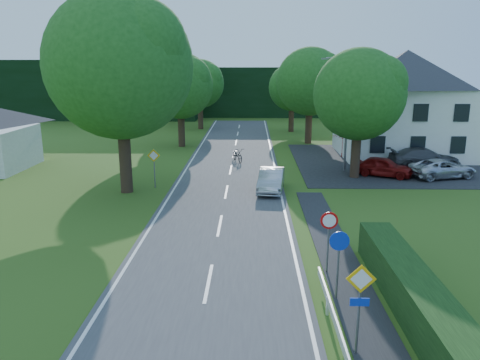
{
  "coord_description": "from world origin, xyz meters",
  "views": [
    {
      "loc": [
        1.47,
        -3.04,
        7.53
      ],
      "look_at": [
        0.93,
        19.62,
        1.87
      ],
      "focal_mm": 35.0,
      "sensor_mm": 36.0,
      "label": 1
    }
  ],
  "objects_px": {
    "moving_car": "(271,180)",
    "parked_car_grey": "(424,158)",
    "parked_car_red": "(383,167)",
    "parasol": "(343,145)",
    "parked_car_silver_b": "(443,168)",
    "streetlight": "(346,109)",
    "motorcycle": "(238,155)"
  },
  "relations": [
    {
      "from": "moving_car",
      "to": "parked_car_grey",
      "type": "xyz_separation_m",
      "value": [
        11.47,
        6.54,
        0.08
      ]
    },
    {
      "from": "moving_car",
      "to": "parked_car_red",
      "type": "distance_m",
      "value": 8.75
    },
    {
      "from": "parked_car_red",
      "to": "parasol",
      "type": "distance_m",
      "value": 6.86
    },
    {
      "from": "moving_car",
      "to": "parked_car_silver_b",
      "type": "relative_size",
      "value": 0.91
    },
    {
      "from": "streetlight",
      "to": "moving_car",
      "type": "height_order",
      "value": "streetlight"
    },
    {
      "from": "parked_car_grey",
      "to": "parasol",
      "type": "relative_size",
      "value": 2.34
    },
    {
      "from": "streetlight",
      "to": "parasol",
      "type": "distance_m",
      "value": 6.13
    },
    {
      "from": "moving_car",
      "to": "parked_car_red",
      "type": "bearing_deg",
      "value": 33.93
    },
    {
      "from": "parked_car_red",
      "to": "parked_car_silver_b",
      "type": "xyz_separation_m",
      "value": [
        3.9,
        -0.31,
        -0.04
      ]
    },
    {
      "from": "parked_car_red",
      "to": "streetlight",
      "type": "bearing_deg",
      "value": 80.45
    },
    {
      "from": "motorcycle",
      "to": "parked_car_grey",
      "type": "distance_m",
      "value": 13.92
    },
    {
      "from": "parked_car_red",
      "to": "parked_car_grey",
      "type": "xyz_separation_m",
      "value": [
        3.69,
        2.55,
        0.08
      ]
    },
    {
      "from": "parked_car_red",
      "to": "parked_car_silver_b",
      "type": "relative_size",
      "value": 0.87
    },
    {
      "from": "moving_car",
      "to": "parked_car_silver_b",
      "type": "height_order",
      "value": "moving_car"
    },
    {
      "from": "streetlight",
      "to": "parasol",
      "type": "relative_size",
      "value": 3.64
    },
    {
      "from": "moving_car",
      "to": "parked_car_grey",
      "type": "bearing_deg",
      "value": 36.49
    },
    {
      "from": "moving_car",
      "to": "parked_car_grey",
      "type": "height_order",
      "value": "parked_car_grey"
    },
    {
      "from": "motorcycle",
      "to": "parasol",
      "type": "bearing_deg",
      "value": -6.54
    },
    {
      "from": "parked_car_grey",
      "to": "parked_car_silver_b",
      "type": "relative_size",
      "value": 1.15
    },
    {
      "from": "streetlight",
      "to": "parked_car_red",
      "type": "xyz_separation_m",
      "value": [
        2.42,
        -1.69,
        -3.76
      ]
    },
    {
      "from": "moving_car",
      "to": "motorcycle",
      "type": "bearing_deg",
      "value": 111.6
    },
    {
      "from": "motorcycle",
      "to": "parasol",
      "type": "xyz_separation_m",
      "value": [
        8.56,
        2.03,
        0.44
      ]
    },
    {
      "from": "parked_car_red",
      "to": "parasol",
      "type": "height_order",
      "value": "parasol"
    },
    {
      "from": "parked_car_grey",
      "to": "parked_car_silver_b",
      "type": "xyz_separation_m",
      "value": [
        0.22,
        -2.87,
        -0.12
      ]
    },
    {
      "from": "streetlight",
      "to": "moving_car",
      "type": "relative_size",
      "value": 1.97
    },
    {
      "from": "streetlight",
      "to": "motorcycle",
      "type": "xyz_separation_m",
      "value": [
        -7.65,
        2.97,
        -3.88
      ]
    },
    {
      "from": "moving_car",
      "to": "parked_car_silver_b",
      "type": "bearing_deg",
      "value": 24.26
    },
    {
      "from": "parked_car_red",
      "to": "parked_car_grey",
      "type": "height_order",
      "value": "parked_car_grey"
    },
    {
      "from": "streetlight",
      "to": "parked_car_grey",
      "type": "height_order",
      "value": "streetlight"
    },
    {
      "from": "parked_car_grey",
      "to": "motorcycle",
      "type": "bearing_deg",
      "value": 79.14
    },
    {
      "from": "parasol",
      "to": "motorcycle",
      "type": "bearing_deg",
      "value": -166.66
    },
    {
      "from": "parked_car_red",
      "to": "parasol",
      "type": "bearing_deg",
      "value": 38.02
    }
  ]
}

